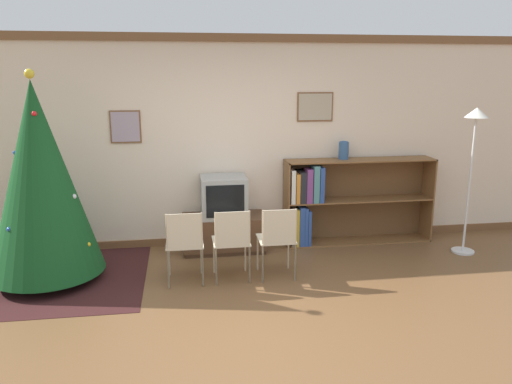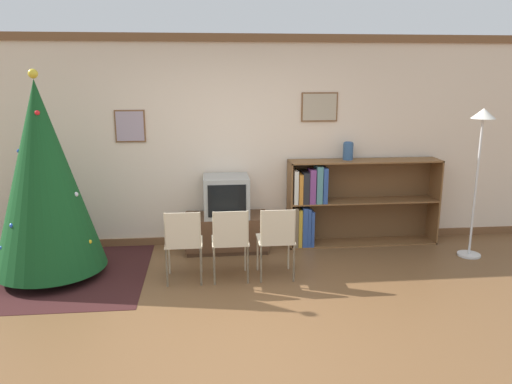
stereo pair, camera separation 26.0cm
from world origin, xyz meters
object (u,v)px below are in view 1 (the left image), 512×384
folding_chair_center (232,240)px  bookshelf (333,201)px  christmas_tree (40,179)px  folding_chair_left (185,242)px  tv_console (224,233)px  standing_lamp (474,143)px  television (224,196)px  folding_chair_right (278,238)px  vase (344,150)px

folding_chair_center → bookshelf: bookshelf is taller
christmas_tree → folding_chair_left: christmas_tree is taller
bookshelf → folding_chair_left: bearing=-151.0°
tv_console → standing_lamp: (3.01, -0.53, 1.17)m
christmas_tree → television: 2.14m
folding_chair_right → standing_lamp: bearing=10.6°
folding_chair_center → standing_lamp: (3.01, 0.47, 0.93)m
tv_console → standing_lamp: 3.27m
folding_chair_center → standing_lamp: size_ratio=0.45×
folding_chair_left → folding_chair_center: size_ratio=1.00×
television → folding_chair_center: television is taller
tv_console → folding_chair_right: (0.50, -0.99, 0.24)m
christmas_tree → folding_chair_right: bearing=-7.7°
christmas_tree → folding_chair_right: christmas_tree is taller
folding_chair_center → bookshelf: (1.46, 1.09, 0.11)m
bookshelf → folding_chair_right: bearing=-131.3°
television → folding_chair_right: 1.14m
folding_chair_right → bookshelf: 1.45m
standing_lamp → folding_chair_right: bearing=-169.4°
folding_chair_left → standing_lamp: standing_lamp is taller
christmas_tree → tv_console: (1.99, 0.66, -0.90)m
christmas_tree → bookshelf: size_ratio=1.14×
television → folding_chair_right: television is taller
television → folding_chair_left: (-0.50, -0.99, -0.24)m
folding_chair_right → christmas_tree: bearing=172.3°
tv_console → folding_chair_center: bearing=-90.0°
tv_console → folding_chair_right: size_ratio=1.28×
folding_chair_right → standing_lamp: standing_lamp is taller
standing_lamp → folding_chair_center: bearing=-171.2°
folding_chair_right → folding_chair_center: bearing=180.0°
tv_console → vase: (1.59, 0.14, 1.02)m
tv_console → standing_lamp: size_ratio=0.57×
christmas_tree → standing_lamp: 5.00m
christmas_tree → bookshelf: bearing=12.3°
folding_chair_center → folding_chair_right: size_ratio=1.00×
christmas_tree → bookshelf: (3.44, 0.75, -0.56)m
folding_chair_right → television: bearing=117.0°
tv_console → standing_lamp: bearing=-9.9°
christmas_tree → television: christmas_tree is taller
folding_chair_left → bookshelf: (1.96, 1.09, 0.11)m
folding_chair_left → bookshelf: bearing=29.0°
christmas_tree → folding_chair_center: christmas_tree is taller
vase → standing_lamp: 1.57m
television → bookshelf: bearing=3.8°
christmas_tree → folding_chair_left: 1.66m
christmas_tree → standing_lamp: christmas_tree is taller
folding_chair_center → folding_chair_right: bearing=0.0°
standing_lamp → folding_chair_left: bearing=-172.4°
christmas_tree → vase: size_ratio=9.70×
folding_chair_left → folding_chair_right: bearing=0.0°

